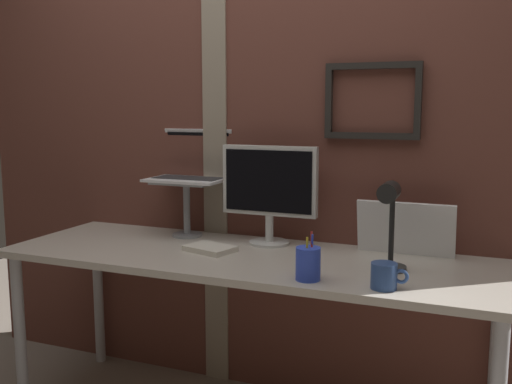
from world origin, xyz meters
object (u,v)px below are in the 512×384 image
desk_lamp (390,217)px  pen_cup (308,263)px  monitor (269,186)px  laptop (194,165)px  whiteboard_panel (405,229)px  coffee_mug (385,276)px

desk_lamp → pen_cup: 0.35m
desk_lamp → pen_cup: bearing=-143.7°
monitor → laptop: size_ratio=1.22×
laptop → whiteboard_panel: laptop is taller
coffee_mug → monitor: bearing=142.4°
desk_lamp → coffee_mug: desk_lamp is taller
whiteboard_panel → pen_cup: whiteboard_panel is taller
monitor → desk_lamp: bearing=-25.4°
whiteboard_panel → desk_lamp: desk_lamp is taller
laptop → whiteboard_panel: size_ratio=0.91×
pen_cup → coffee_mug: bearing=-0.0°
monitor → whiteboard_panel: (0.59, 0.03, -0.15)m
monitor → desk_lamp: (0.57, -0.27, -0.05)m
laptop → whiteboard_panel: (1.01, -0.05, -0.22)m
laptop → desk_lamp: (0.99, -0.35, -0.12)m
desk_lamp → coffee_mug: (0.02, -0.18, -0.17)m
pen_cup → coffee_mug: pen_cup is taller
coffee_mug → whiteboard_panel: bearing=90.0°
coffee_mug → pen_cup: bearing=180.0°
monitor → laptop: laptop is taller
coffee_mug → desk_lamp: bearing=95.8°
laptop → whiteboard_panel: 1.03m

